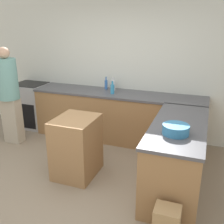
# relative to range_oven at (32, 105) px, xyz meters

# --- Properties ---
(ground_plane) EXTENTS (14.00, 14.00, 0.00)m
(ground_plane) POSITION_rel_range_oven_xyz_m (1.97, -1.84, -0.47)
(ground_plane) COLOR gray
(wall_back) EXTENTS (8.00, 0.06, 2.70)m
(wall_back) POSITION_rel_range_oven_xyz_m (1.97, 0.34, 0.88)
(wall_back) COLOR silver
(wall_back) RESTS_ON ground_plane
(counter_back) EXTENTS (3.24, 0.69, 0.94)m
(counter_back) POSITION_rel_range_oven_xyz_m (1.97, -0.02, -0.00)
(counter_back) COLOR olive
(counter_back) RESTS_ON ground_plane
(counter_peninsula) EXTENTS (0.69, 1.74, 0.94)m
(counter_peninsula) POSITION_rel_range_oven_xyz_m (3.25, -1.20, -0.00)
(counter_peninsula) COLOR olive
(counter_peninsula) RESTS_ON ground_plane
(range_oven) EXTENTS (0.69, 0.63, 0.95)m
(range_oven) POSITION_rel_range_oven_xyz_m (0.00, 0.00, 0.00)
(range_oven) COLOR #ADADB2
(range_oven) RESTS_ON ground_plane
(island_table) EXTENTS (0.57, 0.68, 0.89)m
(island_table) POSITION_rel_range_oven_xyz_m (1.83, -1.40, -0.03)
(island_table) COLOR #997047
(island_table) RESTS_ON ground_plane
(mixing_bowl) EXTENTS (0.31, 0.31, 0.12)m
(mixing_bowl) POSITION_rel_range_oven_xyz_m (3.24, -1.55, 0.52)
(mixing_bowl) COLOR teal
(mixing_bowl) RESTS_ON counter_peninsula
(water_bottle_blue) EXTENTS (0.06, 0.06, 0.24)m
(water_bottle_blue) POSITION_rel_range_oven_xyz_m (1.68, 0.16, 0.56)
(water_bottle_blue) COLOR #386BB7
(water_bottle_blue) RESTS_ON counter_back
(dish_soap_bottle) EXTENTS (0.07, 0.07, 0.23)m
(dish_soap_bottle) POSITION_rel_range_oven_xyz_m (1.91, -0.11, 0.56)
(dish_soap_bottle) COLOR #338CBF
(dish_soap_bottle) RESTS_ON counter_back
(vinegar_bottle_clear) EXTENTS (0.09, 0.09, 0.25)m
(vinegar_bottle_clear) POSITION_rel_range_oven_xyz_m (1.83, 0.14, 0.56)
(vinegar_bottle_clear) COLOR silver
(vinegar_bottle_clear) RESTS_ON counter_back
(person_by_range) EXTENTS (0.37, 0.37, 1.78)m
(person_by_range) POSITION_rel_range_oven_xyz_m (0.17, -0.81, 0.49)
(person_by_range) COLOR #ADA38E
(person_by_range) RESTS_ON ground_plane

